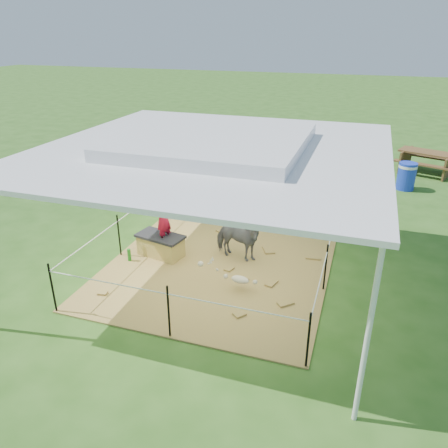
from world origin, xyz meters
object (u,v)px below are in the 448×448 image
(trash_barrel, at_px, (406,176))
(woman, at_px, (163,213))
(green_bottle, at_px, (129,255))
(distant_person, at_px, (350,156))
(foal, at_px, (240,278))
(straw_bale, at_px, (161,246))
(picnic_table_far, at_px, (426,162))
(pony, at_px, (237,239))
(picnic_table_near, at_px, (335,155))

(trash_barrel, bearing_deg, woman, -129.10)
(green_bottle, relative_size, distant_person, 0.21)
(foal, bearing_deg, straw_bale, 164.93)
(green_bottle, xyz_separation_m, picnic_table_far, (6.70, 8.98, 0.22))
(trash_barrel, xyz_separation_m, distant_person, (-1.82, 1.10, 0.21))
(green_bottle, bearing_deg, straw_bale, 39.29)
(distant_person, bearing_deg, picnic_table_far, -175.69)
(straw_bale, relative_size, pony, 0.88)
(straw_bale, xyz_separation_m, distant_person, (3.57, 7.62, 0.39))
(pony, bearing_deg, picnic_table_far, -18.66)
(pony, height_order, picnic_table_far, pony)
(woman, distance_m, picnic_table_near, 8.90)
(woman, bearing_deg, green_bottle, -43.59)
(picnic_table_far, xyz_separation_m, distant_person, (-2.58, -0.91, 0.25))
(woman, bearing_deg, straw_bale, -78.28)
(trash_barrel, bearing_deg, picnic_table_far, 69.44)
(green_bottle, relative_size, foal, 0.29)
(straw_bale, height_order, trash_barrel, trash_barrel)
(distant_person, bearing_deg, pony, 60.17)
(woman, distance_m, foal, 2.29)
(woman, xyz_separation_m, picnic_table_far, (6.05, 8.53, -0.67))
(pony, relative_size, trash_barrel, 1.31)
(foal, xyz_separation_m, picnic_table_far, (4.06, 9.35, 0.10))
(picnic_table_near, bearing_deg, trash_barrel, -45.12)
(green_bottle, height_order, pony, pony)
(trash_barrel, height_order, distant_person, distant_person)
(distant_person, bearing_deg, straw_bale, 49.75)
(green_bottle, height_order, distant_person, distant_person)
(distant_person, bearing_deg, green_bottle, 47.81)
(straw_bale, relative_size, picnic_table_near, 0.50)
(straw_bale, distance_m, woman, 0.82)
(foal, relative_size, distant_person, 0.74)
(woman, distance_m, green_bottle, 1.19)
(woman, distance_m, trash_barrel, 8.42)
(picnic_table_near, height_order, picnic_table_far, picnic_table_near)
(woman, bearing_deg, pony, 114.77)
(trash_barrel, distance_m, distant_person, 2.14)
(woman, xyz_separation_m, picnic_table_near, (2.92, 8.38, -0.65))
(green_bottle, distance_m, trash_barrel, 9.16)
(foal, xyz_separation_m, distant_person, (1.48, 8.44, 0.35))
(picnic_table_near, distance_m, distant_person, 0.97)
(green_bottle, height_order, foal, foal)
(foal, distance_m, picnic_table_far, 10.20)
(green_bottle, bearing_deg, picnic_table_near, 68.00)
(picnic_table_far, bearing_deg, woman, -105.54)
(picnic_table_near, bearing_deg, distant_person, -61.11)
(woman, bearing_deg, distant_person, 167.21)
(woman, relative_size, trash_barrel, 1.37)
(foal, height_order, trash_barrel, trash_barrel)
(woman, relative_size, green_bottle, 4.32)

